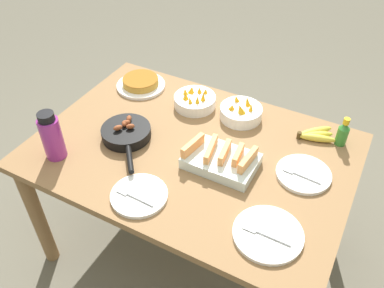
{
  "coord_description": "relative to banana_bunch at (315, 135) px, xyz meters",
  "views": [
    {
      "loc": [
        0.64,
        -1.19,
        1.95
      ],
      "look_at": [
        0.0,
        0.0,
        0.76
      ],
      "focal_mm": 38.0,
      "sensor_mm": 36.0,
      "label": 1
    }
  ],
  "objects": [
    {
      "name": "dining_table",
      "position": [
        -0.46,
        -0.34,
        -0.11
      ],
      "size": [
        1.4,
        0.98,
        0.73
      ],
      "color": "olive",
      "rests_on": "ground_plane"
    },
    {
      "name": "empty_plate_far_right",
      "position": [
        -0.51,
        -0.69,
        -0.01
      ],
      "size": [
        0.23,
        0.23,
        0.02
      ],
      "color": "white",
      "rests_on": "dining_table"
    },
    {
      "name": "fruit_bowl_mango",
      "position": [
        -0.61,
        -0.04,
        0.02
      ],
      "size": [
        0.21,
        0.21,
        0.1
      ],
      "color": "white",
      "rests_on": "dining_table"
    },
    {
      "name": "hot_sauce_bottle",
      "position": [
        0.11,
        0.01,
        0.04
      ],
      "size": [
        0.05,
        0.05,
        0.14
      ],
      "color": "#337F2D",
      "rests_on": "dining_table"
    },
    {
      "name": "melon_tray",
      "position": [
        -0.31,
        -0.37,
        0.02
      ],
      "size": [
        0.3,
        0.2,
        0.1
      ],
      "color": "silver",
      "rests_on": "dining_table"
    },
    {
      "name": "empty_plate_near_front",
      "position": [
        0.03,
        -0.26,
        -0.01
      ],
      "size": [
        0.23,
        0.23,
        0.02
      ],
      "color": "white",
      "rests_on": "dining_table"
    },
    {
      "name": "skillet",
      "position": [
        -0.77,
        -0.41,
        0.01
      ],
      "size": [
        0.3,
        0.33,
        0.08
      ],
      "rotation": [
        0.0,
        0.0,
        5.4
      ],
      "color": "black",
      "rests_on": "dining_table"
    },
    {
      "name": "frittata_plate_center",
      "position": [
        -0.94,
        -0.02,
        0.01
      ],
      "size": [
        0.26,
        0.26,
        0.05
      ],
      "color": "white",
      "rests_on": "dining_table"
    },
    {
      "name": "fruit_bowl_citrus",
      "position": [
        -0.36,
        -0.02,
        0.02
      ],
      "size": [
        0.2,
        0.2,
        0.11
      ],
      "color": "white",
      "rests_on": "dining_table"
    },
    {
      "name": "banana_bunch",
      "position": [
        0.0,
        0.0,
        0.0
      ],
      "size": [
        0.18,
        0.16,
        0.04
      ],
      "color": "gold",
      "rests_on": "dining_table"
    },
    {
      "name": "empty_plate_far_left",
      "position": [
        -0.0,
        -0.62,
        -0.01
      ],
      "size": [
        0.26,
        0.26,
        0.02
      ],
      "color": "white",
      "rests_on": "dining_table"
    },
    {
      "name": "water_bottle",
      "position": [
        -0.97,
        -0.65,
        0.09
      ],
      "size": [
        0.09,
        0.09,
        0.23
      ],
      "color": "#992D89",
      "rests_on": "dining_table"
    },
    {
      "name": "ground_plane",
      "position": [
        -0.46,
        -0.34,
        -0.75
      ],
      "size": [
        14.0,
        14.0,
        0.0
      ],
      "primitive_type": "plane",
      "color": "#666051"
    }
  ]
}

